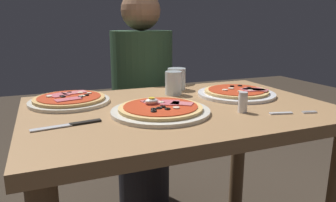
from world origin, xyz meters
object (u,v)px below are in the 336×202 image
dining_table (179,143)px  pizza_across_left (236,93)px  water_glass_far (173,84)px  fork (289,113)px  water_glass_near (177,80)px  salt_shaker (243,102)px  pizza_across_right (70,100)px  diner_person (143,110)px  pizza_foreground (161,110)px  knife (72,124)px

dining_table → pizza_across_left: bearing=13.8°
water_glass_far → fork: 0.47m
water_glass_near → salt_shaker: size_ratio=1.39×
dining_table → water_glass_near: water_glass_near is taller
water_glass_near → fork: water_glass_near is taller
dining_table → pizza_across_right: 0.43m
pizza_across_right → fork: 0.76m
water_glass_near → diner_person: (-0.05, 0.34, -0.21)m
dining_table → diner_person: 0.61m
pizza_across_left → diner_person: (-0.23, 0.54, -0.19)m
fork → diner_person: bearing=105.7°
fork → diner_person: 0.88m
water_glass_far → water_glass_near: bearing=59.4°
dining_table → water_glass_near: 0.34m
water_glass_far → diner_person: bearing=89.9°
pizza_across_right → water_glass_far: 0.41m
dining_table → salt_shaker: salt_shaker is taller
pizza_across_left → diner_person: size_ratio=0.26×
pizza_across_right → water_glass_near: bearing=10.2°
pizza_foreground → pizza_across_right: bearing=136.4°
pizza_across_right → fork: size_ratio=1.83×
fork → salt_shaker: bearing=151.5°
water_glass_far → fork: (0.23, -0.40, -0.04)m
pizza_foreground → diner_person: diner_person is taller
fork → knife: size_ratio=0.80×
dining_table → pizza_across_left: size_ratio=3.40×
pizza_across_right → knife: 0.27m
salt_shaker → diner_person: bearing=97.8°
dining_table → water_glass_far: (0.05, 0.18, 0.18)m
salt_shaker → pizza_across_left: bearing=60.5°
knife → water_glass_far: bearing=32.2°
knife → pizza_foreground: bearing=5.1°
water_glass_near → diner_person: size_ratio=0.08×
diner_person → pizza_foreground: bearing=77.6°
salt_shaker → diner_person: size_ratio=0.06×
pizza_across_left → diner_person: bearing=112.7°
fork → water_glass_near: bearing=110.4°
dining_table → water_glass_far: size_ratio=11.10×
salt_shaker → dining_table: bearing=136.2°
pizza_foreground → fork: pizza_foreground is taller
water_glass_near → salt_shaker: 0.42m
fork → pizza_across_left: bearing=91.3°
pizza_across_right → fork: pizza_across_right is taller
diner_person → fork: bearing=105.7°
diner_person → water_glass_far: bearing=89.9°
pizza_foreground → salt_shaker: size_ratio=4.75×
fork → pizza_across_right: bearing=147.5°
water_glass_far → pizza_across_right: bearing=179.2°
water_glass_near → diner_person: bearing=98.6°
pizza_across_left → water_glass_far: size_ratio=3.26×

